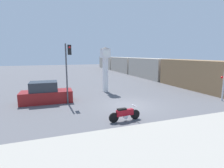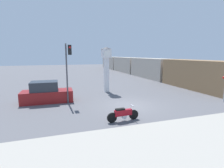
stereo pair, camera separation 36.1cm
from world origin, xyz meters
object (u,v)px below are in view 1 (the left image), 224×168
object	(u,v)px
railroad_crossing_signal	(224,77)
motorcycle	(125,114)
freight_train	(134,66)
clock_tower	(105,63)
traffic_light	(68,63)
parked_car	(46,94)

from	to	relation	value
railroad_crossing_signal	motorcycle	bearing A→B (deg)	-171.80
railroad_crossing_signal	freight_train	bearing A→B (deg)	84.26
clock_tower	freight_train	size ratio (longest dim) A/B	0.11
traffic_light	parked_car	size ratio (longest dim) A/B	1.16
clock_tower	freight_train	world-z (taller)	clock_tower
freight_train	motorcycle	bearing A→B (deg)	-117.91
clock_tower	parked_car	distance (m)	7.01
traffic_light	railroad_crossing_signal	world-z (taller)	traffic_light
clock_tower	railroad_crossing_signal	bearing A→B (deg)	-39.97
parked_car	freight_train	bearing A→B (deg)	46.31
clock_tower	railroad_crossing_signal	xyz separation A→B (m)	(8.57, -7.18, -1.08)
motorcycle	freight_train	distance (m)	26.11
clock_tower	motorcycle	bearing A→B (deg)	-99.70
freight_train	traffic_light	world-z (taller)	traffic_light
freight_train	parked_car	size ratio (longest dim) A/B	10.15
motorcycle	traffic_light	world-z (taller)	traffic_light
traffic_light	railroad_crossing_signal	bearing A→B (deg)	-16.15
clock_tower	traffic_light	size ratio (longest dim) A/B	0.98
clock_tower	parked_car	xyz separation A→B (m)	(-6.09, -2.47, -2.44)
motorcycle	parked_car	size ratio (longest dim) A/B	0.49
parked_car	clock_tower	bearing A→B (deg)	23.28
clock_tower	parked_car	size ratio (longest dim) A/B	1.14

